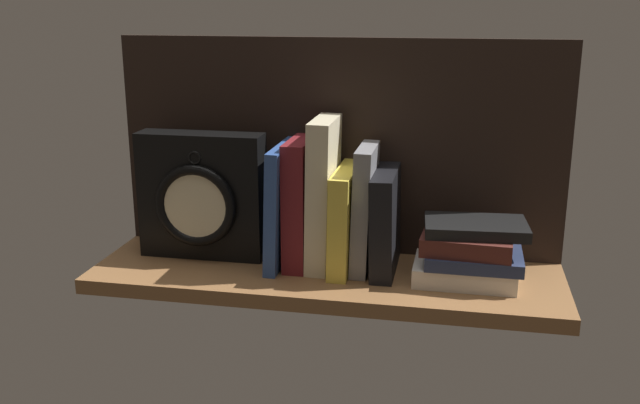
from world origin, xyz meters
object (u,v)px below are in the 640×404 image
object	(u,v)px
book_cream_twain	(323,194)
framed_clock	(201,197)
book_stack_side	(469,252)
book_gray_chess	(365,208)
book_yellow_seinlanguage	(345,219)
book_maroon_dawkins	(300,203)
book_blue_modern	(282,205)
book_black_skeptic	(385,221)

from	to	relation	value
book_cream_twain	framed_clock	xyz separation A→B (cm)	(-22.01, 0.40, -1.79)
book_stack_side	framed_clock	bearing A→B (deg)	176.48
book_gray_chess	book_stack_side	world-z (taller)	book_gray_chess
book_cream_twain	book_stack_side	size ratio (longest dim) A/B	1.41
book_gray_chess	framed_clock	size ratio (longest dim) A/B	0.95
book_gray_chess	book_stack_side	xyz separation A→B (cm)	(17.63, -2.48, -5.75)
book_cream_twain	book_yellow_seinlanguage	xyz separation A→B (cm)	(3.78, 0.00, -4.18)
book_maroon_dawkins	book_cream_twain	xyz separation A→B (cm)	(4.04, 0.00, 1.84)
book_maroon_dawkins	framed_clock	xyz separation A→B (cm)	(-17.97, 0.40, 0.05)
book_yellow_seinlanguage	book_stack_side	bearing A→B (deg)	-6.73
framed_clock	book_yellow_seinlanguage	bearing A→B (deg)	-0.89
book_gray_chess	framed_clock	distance (cm)	29.14
book_gray_chess	book_maroon_dawkins	bearing A→B (deg)	180.00
framed_clock	book_stack_side	xyz separation A→B (cm)	(46.76, -2.88, -6.15)
book_cream_twain	book_yellow_seinlanguage	size ratio (longest dim) A/B	1.48
book_blue_modern	book_maroon_dawkins	world-z (taller)	book_maroon_dawkins
book_maroon_dawkins	framed_clock	distance (cm)	17.98
book_cream_twain	book_gray_chess	distance (cm)	7.45
book_maroon_dawkins	book_yellow_seinlanguage	world-z (taller)	book_maroon_dawkins
book_maroon_dawkins	book_cream_twain	bearing A→B (deg)	0.00
book_yellow_seinlanguage	book_black_skeptic	xyz separation A→B (cm)	(6.92, 0.00, -0.05)
book_maroon_dawkins	framed_clock	bearing A→B (deg)	178.72
framed_clock	book_black_skeptic	bearing A→B (deg)	-0.70
book_blue_modern	framed_clock	size ratio (longest dim) A/B	0.94
book_maroon_dawkins	book_yellow_seinlanguage	distance (cm)	8.16
book_gray_chess	book_black_skeptic	distance (cm)	4.11
book_maroon_dawkins	book_stack_side	world-z (taller)	book_maroon_dawkins
book_cream_twain	book_gray_chess	size ratio (longest dim) A/B	1.21
book_maroon_dawkins	book_stack_side	xyz separation A→B (cm)	(28.79, -2.48, -6.10)
book_gray_chess	framed_clock	bearing A→B (deg)	179.21
book_blue_modern	book_gray_chess	world-z (taller)	book_gray_chess
book_blue_modern	book_maroon_dawkins	distance (cm)	3.29
book_maroon_dawkins	book_gray_chess	bearing A→B (deg)	0.00
book_black_skeptic	book_stack_side	bearing A→B (deg)	-9.99
book_maroon_dawkins	book_black_skeptic	bearing A→B (deg)	0.00
book_maroon_dawkins	book_black_skeptic	size ratio (longest dim) A/B	1.28
book_maroon_dawkins	book_gray_chess	xyz separation A→B (cm)	(11.17, 0.00, -0.35)
book_gray_chess	book_black_skeptic	size ratio (longest dim) A/B	1.24
book_yellow_seinlanguage	book_black_skeptic	world-z (taller)	same
book_blue_modern	book_yellow_seinlanguage	bearing A→B (deg)	0.00
book_maroon_dawkins	book_yellow_seinlanguage	size ratio (longest dim) A/B	1.27
book_blue_modern	book_yellow_seinlanguage	xyz separation A→B (cm)	(11.07, 0.00, -1.83)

